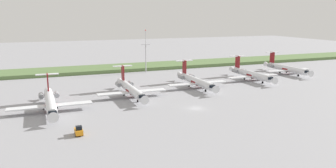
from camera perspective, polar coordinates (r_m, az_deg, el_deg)
ground_plane at (r=125.97m, az=-1.27°, el=-0.68°), size 500.00×500.00×0.00m
grass_berm at (r=171.29m, az=-6.87°, el=2.79°), size 320.00×20.00×1.60m
regional_jet_second at (r=101.51m, az=-19.27°, el=-2.90°), size 22.81×31.00×9.00m
regional_jet_third at (r=113.16m, az=-6.31°, el=-0.85°), size 22.81×31.00×9.00m
regional_jet_fourth at (r=126.98m, az=4.69°, el=0.55°), size 22.81×31.00×9.00m
regional_jet_fifth at (r=145.35m, az=13.82°, el=1.66°), size 22.81×31.00×9.00m
regional_jet_sixth at (r=165.87m, az=19.32°, el=2.54°), size 22.81×31.00×9.00m
antenna_mast at (r=159.83m, az=-3.77°, el=4.96°), size 4.40×0.50×20.04m
baggage_tug at (r=79.89m, az=-14.84°, el=-7.65°), size 1.72×3.20×2.30m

